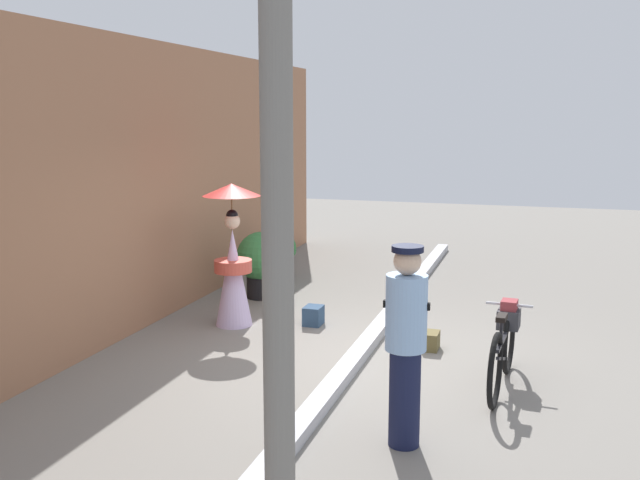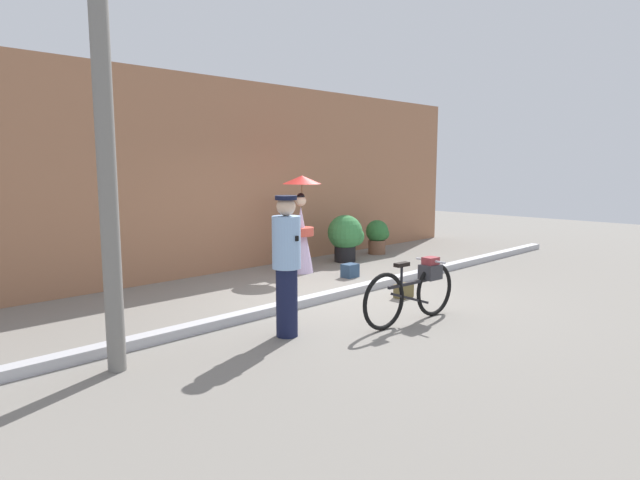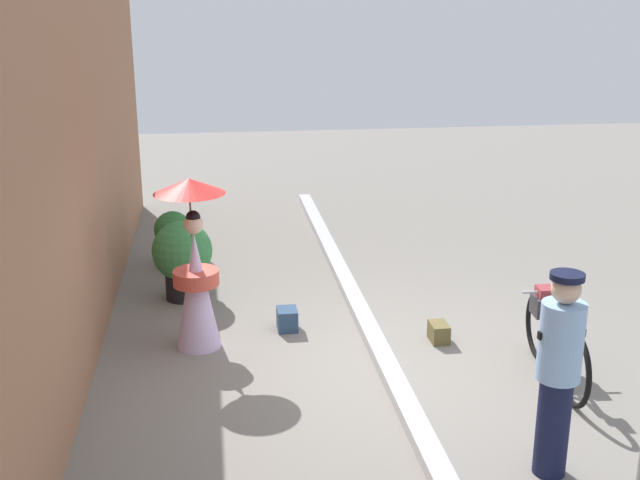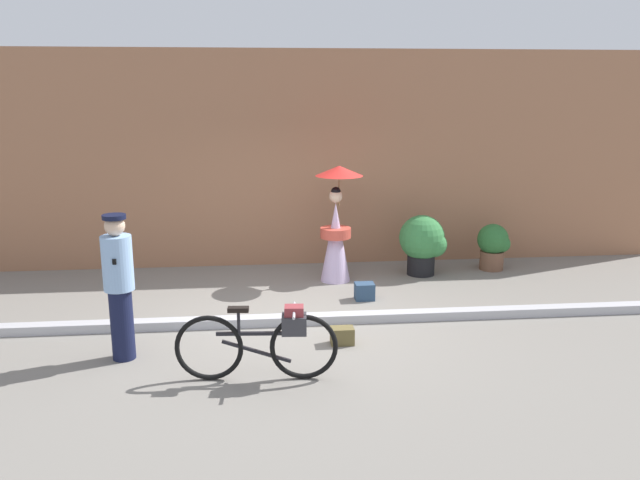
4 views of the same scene
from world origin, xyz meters
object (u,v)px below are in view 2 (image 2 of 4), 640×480
potted_plant_small (346,236)px  utility_pole (105,127)px  person_officer (286,262)px  person_with_parasol (301,225)px  backpack_spare (350,270)px  bicycle_near_officer (415,289)px  potted_plant_by_door (378,235)px  backpack_on_pavement (404,291)px

potted_plant_small → utility_pole: utility_pole is taller
person_officer → utility_pole: size_ratio=0.35×
person_with_parasol → backpack_spare: 1.31m
bicycle_near_officer → utility_pole: size_ratio=0.36×
potted_plant_by_door → utility_pole: utility_pole is taller
potted_plant_by_door → bicycle_near_officer: bearing=-135.8°
backpack_on_pavement → backpack_spare: size_ratio=1.00×
utility_pole → backpack_spare: bearing=15.7°
potted_plant_by_door → backpack_spare: bearing=-151.0°
backpack_on_pavement → potted_plant_small: bearing=58.4°
person_with_parasol → potted_plant_by_door: bearing=7.3°
potted_plant_by_door → backpack_spare: size_ratio=2.81×
person_officer → backpack_on_pavement: person_officer is taller
person_with_parasol → person_officer: bearing=-135.2°
bicycle_near_officer → utility_pole: utility_pole is taller
person_with_parasol → bicycle_near_officer: bearing=-109.0°
bicycle_near_officer → backpack_on_pavement: bearing=42.4°
potted_plant_by_door → potted_plant_small: (-1.28, -0.18, 0.12)m
backpack_on_pavement → person_officer: bearing=-176.3°
potted_plant_by_door → backpack_spare: potted_plant_by_door is taller
potted_plant_by_door → utility_pole: 8.24m
bicycle_near_officer → person_with_parasol: (1.21, 3.51, 0.47)m
backpack_on_pavement → utility_pole: bearing=177.3°
bicycle_near_officer → backpack_on_pavement: size_ratio=6.13×
potted_plant_small → backpack_spare: (-1.18, -1.18, -0.43)m
person_officer → backpack_spare: size_ratio=6.00×
bicycle_near_officer → utility_pole: (-3.55, 1.08, 1.96)m
person_officer → backpack_on_pavement: (2.56, 0.16, -0.80)m
potted_plant_by_door → potted_plant_small: 1.29m
person_officer → backpack_spare: bearing=29.9°
bicycle_near_officer → potted_plant_small: size_ratio=1.73×
bicycle_near_officer → potted_plant_small: potted_plant_small is taller
backpack_spare → utility_pole: bearing=-164.3°
backpack_spare → potted_plant_by_door: bearing=29.0°
person_with_parasol → backpack_on_pavement: 2.77m
backpack_spare → potted_plant_small: bearing=45.2°
potted_plant_small → backpack_spare: 1.72m
bicycle_near_officer → person_with_parasol: size_ratio=0.93×
person_with_parasol → utility_pole: utility_pole is taller
person_officer → potted_plant_by_door: (5.57, 3.15, -0.47)m
bicycle_near_officer → potted_plant_by_door: (3.96, 3.86, 0.00)m
potted_plant_by_door → utility_pole: size_ratio=0.17×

